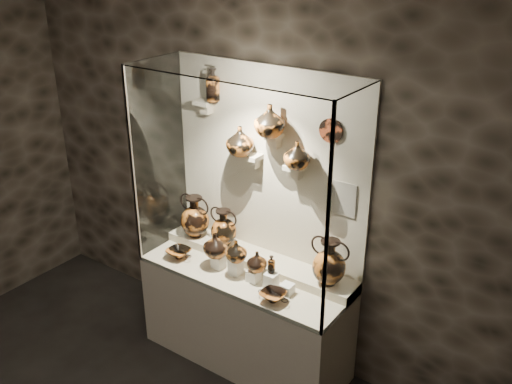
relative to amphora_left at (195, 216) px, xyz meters
The scene contains 35 objects.
wall_back 0.83m from the amphora_left, 15.78° to the left, with size 5.00×0.02×3.20m, color black.
plinth 0.93m from the amphora_left, 13.11° to the right, with size 1.70×0.60×0.80m, color beige.
front_tier 0.69m from the amphora_left, 13.11° to the right, with size 1.68×0.58×0.03m, color beige.
rear_tier 0.66m from the amphora_left, ahead, with size 1.70×0.25×0.10m, color beige.
back_panel 0.83m from the amphora_left, 15.35° to the left, with size 1.70×0.03×1.60m, color beige.
glass_front 0.92m from the amphora_left, 35.36° to the right, with size 1.70×0.01×1.60m, color white.
glass_left 0.58m from the amphora_left, 147.30° to the right, with size 0.01×0.60×1.60m, color white.
glass_right 1.56m from the amphora_left, ahead, with size 0.01×0.60×1.60m, color white.
glass_top 1.46m from the amphora_left, 13.11° to the right, with size 1.70×0.60×0.01m, color white.
frame_post_left 0.71m from the amphora_left, 116.77° to the right, with size 0.02×0.02×1.60m, color gray.
frame_post_right 1.61m from the amphora_left, 16.57° to the right, with size 0.02×0.02×1.60m, color gray.
pedestal_a 0.49m from the amphora_left, 25.90° to the right, with size 0.09×0.09×0.10m, color silver.
pedestal_b 0.63m from the amphora_left, 18.82° to the right, with size 0.09×0.09×0.13m, color silver.
pedestal_c 0.79m from the amphora_left, 14.72° to the right, with size 0.09×0.09×0.09m, color silver.
pedestal_d 0.94m from the amphora_left, 12.19° to the right, with size 0.09×0.09×0.12m, color silver.
pedestal_e 1.08m from the amphora_left, 10.59° to the right, with size 0.09×0.09×0.08m, color silver.
bracket_ul 0.98m from the amphora_left, 53.44° to the left, with size 0.14×0.12×0.04m, color beige.
bracket_ca 0.81m from the amphora_left, 10.38° to the left, with size 0.14×0.12×0.04m, color beige.
bracket_cb 1.09m from the amphora_left, ahead, with size 0.10×0.12×0.04m, color beige.
bracket_cc 1.10m from the amphora_left, ahead, with size 0.14×0.12×0.04m, color beige.
amphora_left is the anchor object (origin of this frame).
amphora_mid 0.29m from the amphora_left, ahead, with size 0.25×0.25×0.32m, color #C06521, non-canonical shape.
amphora_right 1.27m from the amphora_left, ahead, with size 0.29×0.29×0.36m, color #AE5F21, non-canonical shape.
jug_a 0.44m from the amphora_left, 28.34° to the right, with size 0.19×0.19×0.20m, color #AE5F21.
jug_b 0.63m from the amphora_left, 19.53° to the right, with size 0.17×0.17×0.17m, color #C06521.
jug_c 0.79m from the amphora_left, 13.25° to the right, with size 0.15×0.15×0.16m, color #AE5F21.
lekythos_small 0.91m from the amphora_left, 11.39° to the right, with size 0.07×0.07×0.16m, color #C06521, non-canonical shape.
kylix_left 0.34m from the amphora_left, 79.48° to the right, with size 0.24×0.21×0.10m, color #C06521, non-canonical shape.
kylix_right 1.08m from the amphora_left, 18.32° to the right, with size 0.24×0.20×0.09m, color #AE5F21, non-canonical shape.
lekythos_tall 1.14m from the amphora_left, 25.52° to the left, with size 0.11×0.11×0.29m, color #AE5F21, non-canonical shape.
ovoid_vase_a 0.87m from the amphora_left, ahead, with size 0.21×0.21×0.22m, color #C06521.
ovoid_vase_b 1.19m from the amphora_left, ahead, with size 0.22×0.22×0.23m, color #C06521.
ovoid_vase_c 1.20m from the amphora_left, ahead, with size 0.19×0.19×0.20m, color #C06521.
wall_plate 1.48m from the amphora_left, ahead, with size 0.17×0.17×0.02m, color #B74724.
info_placard 1.36m from the amphora_left, ahead, with size 0.19×0.01×0.25m, color beige.
Camera 1 is at (2.25, -0.87, 3.22)m, focal length 40.00 mm.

